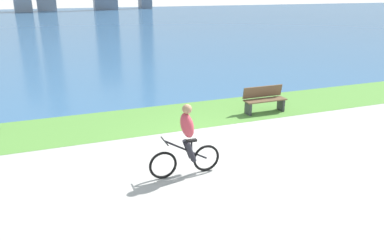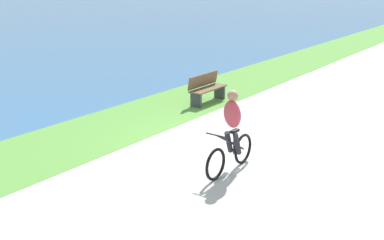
{
  "view_description": "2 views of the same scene",
  "coord_description": "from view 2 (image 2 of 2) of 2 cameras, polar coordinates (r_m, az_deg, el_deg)",
  "views": [
    {
      "loc": [
        -3.96,
        -8.22,
        4.11
      ],
      "look_at": [
        -0.87,
        -0.16,
        1.1
      ],
      "focal_mm": 35.74,
      "sensor_mm": 36.0,
      "label": 1
    },
    {
      "loc": [
        -8.93,
        -5.4,
        3.88
      ],
      "look_at": [
        -1.1,
        0.33,
        0.86
      ],
      "focal_mm": 44.29,
      "sensor_mm": 36.0,
      "label": 2
    }
  ],
  "objects": [
    {
      "name": "grass_strip_bayside",
      "position": [
        13.07,
        -7.74,
        -0.13
      ],
      "size": [
        120.0,
        2.72,
        0.01
      ],
      "primitive_type": "cube",
      "color": "#59933D",
      "rests_on": "ground"
    },
    {
      "name": "cyclist_lead",
      "position": [
        9.5,
        4.77,
        -1.43
      ],
      "size": [
        1.71,
        0.52,
        1.7
      ],
      "color": "black",
      "rests_on": "ground"
    },
    {
      "name": "bench_near_path",
      "position": [
        14.73,
        1.78,
        3.82
      ],
      "size": [
        1.5,
        0.47,
        0.9
      ],
      "color": "brown",
      "rests_on": "ground"
    },
    {
      "name": "ground_plane",
      "position": [
        11.13,
        4.72,
        -3.17
      ],
      "size": [
        300.0,
        300.0,
        0.0
      ],
      "primitive_type": "plane",
      "color": "#B2AFA8"
    }
  ]
}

